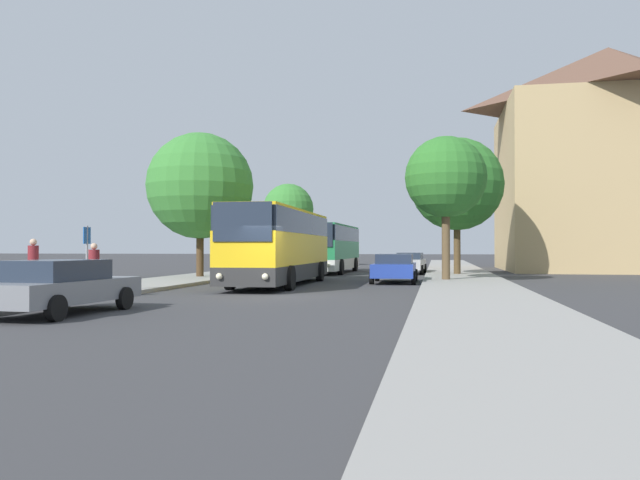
% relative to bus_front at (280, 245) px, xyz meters
% --- Properties ---
extents(ground_plane, '(300.00, 300.00, 0.00)m').
position_rel_bus_front_xyz_m(ground_plane, '(1.37, -6.04, -1.81)').
color(ground_plane, '#38383A').
rests_on(ground_plane, ground).
extents(sidewalk_left, '(4.00, 120.00, 0.15)m').
position_rel_bus_front_xyz_m(sidewalk_left, '(-5.63, -6.04, -1.74)').
color(sidewalk_left, gray).
rests_on(sidewalk_left, ground_plane).
extents(sidewalk_right, '(4.00, 120.00, 0.15)m').
position_rel_bus_front_xyz_m(sidewalk_right, '(8.37, -6.04, -1.74)').
color(sidewalk_right, gray).
rests_on(sidewalk_right, ground_plane).
extents(building_right_background, '(15.27, 14.57, 16.70)m').
position_rel_bus_front_xyz_m(building_right_background, '(19.69, 21.95, 6.54)').
color(building_right_background, tan).
rests_on(building_right_background, ground_plane).
extents(bus_front, '(2.88, 12.00, 3.39)m').
position_rel_bus_front_xyz_m(bus_front, '(0.00, 0.00, 0.00)').
color(bus_front, '#2D2D2D').
rests_on(bus_front, ground_plane).
extents(bus_middle, '(2.93, 10.79, 3.23)m').
position_rel_bus_front_xyz_m(bus_middle, '(-0.11, 14.18, -0.08)').
color(bus_middle, silver).
rests_on(bus_middle, ground_plane).
extents(parked_car_left_curb, '(2.30, 4.78, 1.39)m').
position_rel_bus_front_xyz_m(parked_car_left_curb, '(-2.46, -13.18, -1.08)').
color(parked_car_left_curb, slate).
rests_on(parked_car_left_curb, ground_plane).
extents(parked_car_right_near, '(2.15, 4.67, 1.40)m').
position_rel_bus_front_xyz_m(parked_car_right_near, '(5.00, 2.91, -1.07)').
color(parked_car_right_near, '#233D9E').
rests_on(parked_car_right_near, ground_plane).
extents(parked_car_right_far, '(2.11, 4.74, 1.38)m').
position_rel_bus_front_xyz_m(parked_car_right_far, '(5.31, 13.62, -1.07)').
color(parked_car_right_far, '#B7B7BC').
rests_on(parked_car_right_far, ground_plane).
extents(bus_stop_sign, '(0.08, 0.45, 2.34)m').
position_rel_bus_front_xyz_m(bus_stop_sign, '(-5.27, -7.25, -0.20)').
color(bus_stop_sign, gray).
rests_on(bus_stop_sign, sidewalk_left).
extents(pedestrian_waiting_near, '(0.36, 0.36, 1.71)m').
position_rel_bus_front_xyz_m(pedestrian_waiting_near, '(-4.44, -8.19, -0.80)').
color(pedestrian_waiting_near, '#23232D').
rests_on(pedestrian_waiting_near, sidewalk_left).
extents(pedestrian_waiting_far, '(0.36, 0.36, 1.87)m').
position_rel_bus_front_xyz_m(pedestrian_waiting_far, '(-7.00, -7.82, -0.71)').
color(pedestrian_waiting_far, '#23232D').
rests_on(pedestrian_waiting_far, sidewalk_left).
extents(tree_left_near, '(4.74, 4.74, 7.58)m').
position_rel_bus_front_xyz_m(tree_left_near, '(-6.63, 29.24, 3.53)').
color(tree_left_near, '#513D23').
rests_on(tree_left_near, sidewalk_left).
extents(tree_left_far, '(5.79, 5.79, 7.82)m').
position_rel_bus_front_xyz_m(tree_left_far, '(-5.66, 4.58, 3.26)').
color(tree_left_far, '#47331E').
rests_on(tree_left_far, sidewalk_left).
extents(tree_right_near, '(4.00, 4.00, 7.05)m').
position_rel_bus_front_xyz_m(tree_right_near, '(7.47, 3.68, 3.36)').
color(tree_right_near, brown).
rests_on(tree_right_near, sidewalk_right).
extents(tree_right_mid, '(5.54, 5.54, 8.14)m').
position_rel_bus_front_xyz_m(tree_right_mid, '(8.23, 10.53, 3.69)').
color(tree_right_mid, '#513D23').
rests_on(tree_right_mid, sidewalk_right).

